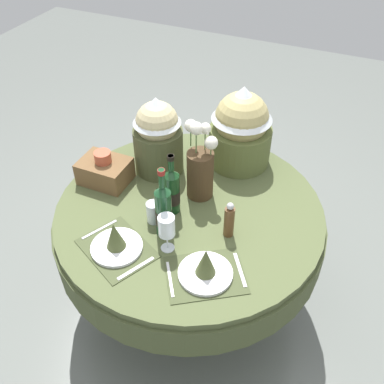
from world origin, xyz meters
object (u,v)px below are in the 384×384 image
flower_vase (200,168)px  wine_glass_right (167,227)px  tumbler_near_right (153,212)px  place_setting_left (116,242)px  wine_bottle_left (163,210)px  dining_table (189,226)px  gift_tub_back_centre (241,124)px  place_setting_right (206,268)px  pepper_mill (229,220)px  gift_tub_back_left (158,132)px  woven_basket_side_left (105,170)px  wine_bottle_centre (172,191)px

flower_vase → wine_glass_right: bearing=-88.1°
tumbler_near_right → place_setting_left: bearing=-106.7°
wine_bottle_left → dining_table: bearing=79.1°
flower_vase → gift_tub_back_centre: size_ratio=0.92×
dining_table → place_setting_right: 0.47m
place_setting_left → flower_vase: bearing=68.8°
dining_table → wine_bottle_left: size_ratio=3.66×
tumbler_near_right → pepper_mill: pepper_mill is taller
gift_tub_back_left → woven_basket_side_left: (-0.22, -0.22, -0.17)m
place_setting_right → wine_glass_right: size_ratio=2.16×
wine_bottle_centre → gift_tub_back_centre: bearing=72.4°
tumbler_near_right → gift_tub_back_centre: 0.70m
wine_bottle_left → place_setting_left: bearing=-129.8°
wine_bottle_left → pepper_mill: bearing=21.2°
flower_vase → wine_glass_right: 0.42m
tumbler_near_right → woven_basket_side_left: bearing=155.6°
dining_table → place_setting_right: place_setting_right is taller
dining_table → gift_tub_back_centre: 0.62m
flower_vase → tumbler_near_right: flower_vase is taller
gift_tub_back_left → pepper_mill: bearing=-31.7°
gift_tub_back_centre → dining_table: bearing=-101.3°
wine_bottle_left → wine_glass_right: (0.06, -0.09, -0.00)m
wine_bottle_centre → gift_tub_back_left: 0.37m
gift_tub_back_centre → wine_bottle_left: bearing=-101.2°
wine_bottle_centre → gift_tub_back_left: (-0.22, 0.28, 0.11)m
gift_tub_back_left → tumbler_near_right: bearing=-67.0°
place_setting_left → wine_bottle_left: wine_bottle_left is taller
place_setting_right → dining_table: bearing=123.3°
pepper_mill → gift_tub_back_centre: size_ratio=0.42×
flower_vase → wine_bottle_centre: bearing=-114.3°
place_setting_left → flower_vase: 0.56m
dining_table → wine_glass_right: wine_glass_right is taller
dining_table → wine_bottle_left: wine_bottle_left is taller
place_setting_left → place_setting_right: 0.43m
flower_vase → woven_basket_side_left: size_ratio=1.68×
dining_table → flower_vase: bearing=87.4°
gift_tub_back_left → gift_tub_back_centre: size_ratio=0.95×
wine_glass_right → flower_vase: bearing=91.9°
wine_bottle_centre → place_setting_left: bearing=-109.6°
place_setting_left → gift_tub_back_left: bearing=98.7°
wine_glass_right → tumbler_near_right: (-0.14, 0.14, -0.09)m
woven_basket_side_left → wine_glass_right: bearing=-30.5°
wine_bottle_left → pepper_mill: size_ratio=1.91×
wine_glass_right → woven_basket_side_left: 0.61m
flower_vase → pepper_mill: size_ratio=2.19×
pepper_mill → flower_vase: bearing=137.7°
woven_basket_side_left → flower_vase: bearing=11.6°
gift_tub_back_centre → wine_bottle_centre: bearing=-107.6°
dining_table → gift_tub_back_left: 0.53m
dining_table → pepper_mill: bearing=-20.8°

